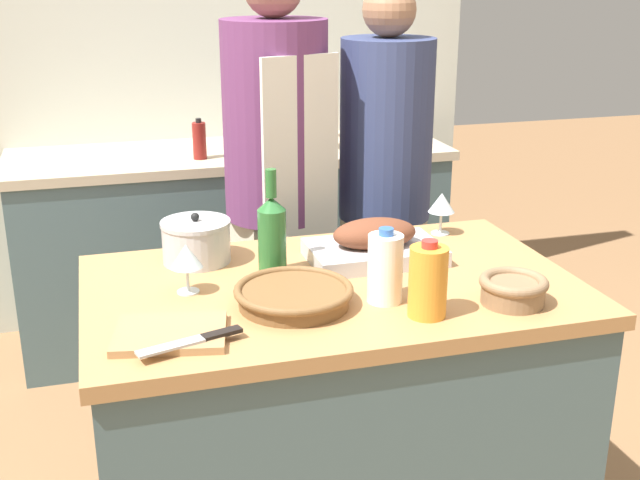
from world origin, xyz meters
TOP-DOWN VIEW (x-y plane):
  - kitchen_island at (0.00, 0.00)m, footprint 1.29×0.79m
  - back_counter at (0.00, 1.56)m, footprint 1.92×0.60m
  - back_wall at (0.00, 1.91)m, footprint 2.42×0.10m
  - roasting_pan at (0.16, 0.13)m, footprint 0.37×0.24m
  - wicker_basket at (-0.13, -0.11)m, footprint 0.30×0.30m
  - cutting_board at (-0.44, -0.21)m, footprint 0.28×0.24m
  - stock_pot at (-0.32, 0.26)m, footprint 0.20×0.20m
  - mixing_bowl at (0.39, -0.25)m, footprint 0.17×0.17m
  - juice_jug at (0.16, -0.26)m, footprint 0.09×0.09m
  - milk_jug at (0.09, -0.15)m, footprint 0.09×0.09m
  - wine_bottle_green at (-0.14, 0.11)m, footprint 0.08×0.08m
  - wine_glass_left at (-0.37, 0.04)m, footprint 0.08×0.08m
  - wine_glass_right at (0.44, 0.30)m, footprint 0.08×0.08m
  - knife_chef at (-0.40, -0.28)m, footprint 0.24×0.10m
  - stand_mixer at (0.29, 1.46)m, footprint 0.18×0.14m
  - condiment_bottle_tall at (-0.15, 1.43)m, footprint 0.06×0.06m
  - condiment_bottle_short at (0.51, 1.72)m, footprint 0.05×0.05m
  - condiment_bottle_extra at (0.74, 1.50)m, footprint 0.07×0.07m
  - person_cook_aproned at (0.03, 0.78)m, footprint 0.36×0.39m
  - person_cook_guest at (0.44, 0.80)m, footprint 0.33×0.33m

SIDE VIEW (x-z plane):
  - kitchen_island at x=0.00m, z-range 0.00..0.87m
  - back_counter at x=0.00m, z-range 0.00..0.89m
  - cutting_board at x=-0.44m, z-range 0.86..0.88m
  - knife_chef at x=-0.40m, z-range 0.88..0.89m
  - person_cook_guest at x=0.44m, z-range 0.09..1.69m
  - wicker_basket at x=-0.13m, z-range 0.87..0.92m
  - mixing_bowl at x=0.39m, z-range 0.87..0.94m
  - roasting_pan at x=0.16m, z-range 0.85..0.97m
  - stock_pot at x=-0.32m, z-range 0.85..1.00m
  - person_cook_aproned at x=0.03m, z-range 0.09..1.77m
  - condiment_bottle_short at x=0.51m, z-range 0.88..1.01m
  - juice_jug at x=0.16m, z-range 0.86..1.05m
  - milk_jug at x=0.09m, z-range 0.86..1.05m
  - condiment_bottle_extra at x=0.74m, z-range 0.88..1.03m
  - wine_glass_left at x=-0.37m, z-range 0.90..1.02m
  - wine_glass_right at x=0.44m, z-range 0.90..1.03m
  - condiment_bottle_tall at x=-0.15m, z-range 0.88..1.05m
  - wine_bottle_green at x=-0.14m, z-range 0.83..1.12m
  - stand_mixer at x=0.29m, z-range 0.86..1.18m
  - back_wall at x=0.00m, z-range 0.00..2.55m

